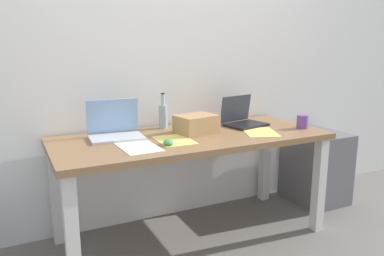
# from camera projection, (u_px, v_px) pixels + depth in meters

# --- Properties ---
(ground_plane) EXTENTS (8.00, 8.00, 0.00)m
(ground_plane) POSITION_uv_depth(u_px,v_px,m) (192.00, 235.00, 2.69)
(ground_plane) COLOR slate
(back_wall) EXTENTS (5.20, 0.08, 2.60)m
(back_wall) POSITION_uv_depth(u_px,v_px,m) (166.00, 47.00, 2.80)
(back_wall) COLOR white
(back_wall) RESTS_ON ground
(desk) EXTENTS (1.82, 0.75, 0.73)m
(desk) POSITION_uv_depth(u_px,v_px,m) (192.00, 149.00, 2.56)
(desk) COLOR olive
(desk) RESTS_ON ground
(laptop_left) EXTENTS (0.35, 0.26, 0.24)m
(laptop_left) POSITION_uv_depth(u_px,v_px,m) (115.00, 130.00, 2.46)
(laptop_left) COLOR silver
(laptop_left) RESTS_ON desk
(laptop_right) EXTENTS (0.34, 0.29, 0.22)m
(laptop_right) POSITION_uv_depth(u_px,v_px,m) (242.00, 119.00, 2.84)
(laptop_right) COLOR black
(laptop_right) RESTS_ON desk
(beer_bottle) EXTENTS (0.06, 0.06, 0.26)m
(beer_bottle) POSITION_uv_depth(u_px,v_px,m) (163.00, 115.00, 2.73)
(beer_bottle) COLOR #99B7C1
(beer_bottle) RESTS_ON desk
(computer_mouse) EXTENTS (0.08, 0.11, 0.03)m
(computer_mouse) POSITION_uv_depth(u_px,v_px,m) (168.00, 142.00, 2.29)
(computer_mouse) COLOR #4C9E56
(computer_mouse) RESTS_ON desk
(cardboard_box) EXTENTS (0.30, 0.24, 0.12)m
(cardboard_box) POSITION_uv_depth(u_px,v_px,m) (196.00, 124.00, 2.59)
(cardboard_box) COLOR tan
(cardboard_box) RESTS_ON desk
(coffee_mug) EXTENTS (0.08, 0.08, 0.09)m
(coffee_mug) POSITION_uv_depth(u_px,v_px,m) (302.00, 122.00, 2.74)
(coffee_mug) COLOR #724799
(coffee_mug) RESTS_ON desk
(paper_sheet_front_left) EXTENTS (0.22, 0.30, 0.00)m
(paper_sheet_front_left) POSITION_uv_depth(u_px,v_px,m) (139.00, 147.00, 2.24)
(paper_sheet_front_left) COLOR white
(paper_sheet_front_left) RESTS_ON desk
(paper_yellow_folder) EXTENTS (0.22, 0.30, 0.00)m
(paper_yellow_folder) POSITION_uv_depth(u_px,v_px,m) (174.00, 140.00, 2.40)
(paper_yellow_folder) COLOR #F4E06B
(paper_yellow_folder) RESTS_ON desk
(paper_sheet_front_right) EXTENTS (0.30, 0.35, 0.00)m
(paper_sheet_front_right) POSITION_uv_depth(u_px,v_px,m) (260.00, 132.00, 2.62)
(paper_sheet_front_right) COLOR #F4E06B
(paper_sheet_front_right) RESTS_ON desk
(filing_cabinet) EXTENTS (0.40, 0.48, 0.60)m
(filing_cabinet) POSITION_uv_depth(u_px,v_px,m) (316.00, 166.00, 3.25)
(filing_cabinet) COLOR slate
(filing_cabinet) RESTS_ON ground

